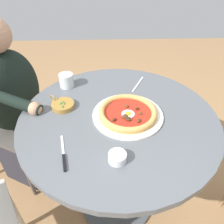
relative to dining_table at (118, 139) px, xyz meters
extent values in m
cube|color=#9E754C|center=(0.00, 0.00, -0.61)|extent=(6.00, 6.00, 0.02)
cylinder|color=#565B60|center=(0.00, 0.00, 0.14)|extent=(0.95, 0.95, 0.03)
cylinder|color=#4E5257|center=(0.00, 0.00, -0.23)|extent=(0.08, 0.08, 0.71)
cylinder|color=#4E5257|center=(0.00, 0.00, -0.59)|extent=(0.48, 0.48, 0.02)
cylinder|color=white|center=(0.00, 0.04, 0.16)|extent=(0.34, 0.34, 0.01)
cylinder|color=tan|center=(0.00, 0.04, 0.17)|extent=(0.28, 0.28, 0.01)
torus|color=tan|center=(0.00, 0.04, 0.18)|extent=(0.28, 0.28, 0.03)
cylinder|color=red|center=(0.00, 0.04, 0.17)|extent=(0.26, 0.26, 0.00)
cylinder|color=white|center=(0.01, 0.04, 0.18)|extent=(0.06, 0.06, 0.00)
ellipsoid|color=yellow|center=(0.01, 0.04, 0.18)|extent=(0.03, 0.03, 0.02)
ellipsoid|color=brown|center=(0.10, 0.09, 0.18)|extent=(0.03, 0.03, 0.01)
ellipsoid|color=#4C2D19|center=(0.07, 0.09, 0.18)|extent=(0.03, 0.02, 0.01)
ellipsoid|color=brown|center=(0.05, 0.05, 0.18)|extent=(0.02, 0.02, 0.01)
ellipsoid|color=brown|center=(-0.04, 0.04, 0.18)|extent=(0.03, 0.02, 0.01)
ellipsoid|color=#3D2314|center=(-0.02, 0.09, 0.18)|extent=(0.02, 0.02, 0.01)
ellipsoid|color=brown|center=(0.01, 0.10, 0.18)|extent=(0.02, 0.02, 0.01)
ellipsoid|color=#3D2314|center=(0.06, -0.02, 0.18)|extent=(0.03, 0.02, 0.01)
ellipsoid|color=#4C2D19|center=(0.03, 0.03, 0.18)|extent=(0.04, 0.04, 0.01)
ellipsoid|color=#3D2314|center=(0.05, 0.04, 0.18)|extent=(0.04, 0.04, 0.01)
ellipsoid|color=#2D6B28|center=(0.02, 0.11, 0.18)|extent=(0.01, 0.01, 0.00)
ellipsoid|color=#2D6B28|center=(0.01, 0.04, 0.18)|extent=(0.01, 0.01, 0.00)
ellipsoid|color=#2D6B28|center=(-0.06, -0.04, 0.18)|extent=(0.01, 0.01, 0.00)
cylinder|color=silver|center=(-0.27, -0.28, 0.19)|extent=(0.08, 0.08, 0.08)
cylinder|color=silver|center=(-0.27, -0.28, 0.16)|extent=(0.07, 0.07, 0.02)
cube|color=silver|center=(0.18, -0.24, 0.16)|extent=(0.11, 0.03, 0.00)
cube|color=black|center=(0.27, -0.22, 0.16)|extent=(0.08, 0.03, 0.01)
cylinder|color=white|center=(0.27, -0.02, 0.17)|extent=(0.07, 0.07, 0.04)
cylinder|color=olive|center=(0.27, -0.02, 0.18)|extent=(0.06, 0.06, 0.01)
cylinder|color=olive|center=(-0.08, -0.27, 0.17)|extent=(0.11, 0.11, 0.02)
torus|color=olive|center=(-0.12, -0.33, 0.19)|extent=(0.02, 0.03, 0.03)
ellipsoid|color=#516B2D|center=(-0.08, -0.28, 0.18)|extent=(0.02, 0.02, 0.02)
ellipsoid|color=#516B2D|center=(-0.09, -0.27, 0.18)|extent=(0.02, 0.02, 0.02)
ellipsoid|color=#516B2D|center=(-0.07, -0.27, 0.18)|extent=(0.02, 0.02, 0.02)
ellipsoid|color=#516B2D|center=(-0.05, -0.27, 0.18)|extent=(0.02, 0.02, 0.02)
cube|color=#BCBCC1|center=(-0.28, 0.13, 0.16)|extent=(0.16, 0.09, 0.00)
cube|color=#282833|center=(-0.31, -0.62, -0.38)|extent=(0.43, 0.40, 0.45)
ellipsoid|color=black|center=(-0.31, -0.62, 0.10)|extent=(0.45, 0.37, 0.51)
cylinder|color=black|center=(-0.08, -0.50, 0.19)|extent=(0.15, 0.27, 0.09)
sphere|color=tan|center=(-0.04, -0.40, 0.17)|extent=(0.07, 0.07, 0.07)
cube|color=#504A45|center=(-0.33, -0.66, -0.14)|extent=(0.58, 0.58, 0.02)
cylinder|color=#4C4742|center=(-0.07, -0.57, -0.38)|extent=(0.02, 0.02, 0.45)
cylinder|color=#4C4742|center=(-0.42, -0.40, -0.38)|extent=(0.02, 0.02, 0.45)
cylinder|color=#4C4742|center=(-0.59, -0.75, -0.38)|extent=(0.02, 0.02, 0.45)
cylinder|color=#B7B2A8|center=(0.16, -0.59, -0.37)|extent=(0.02, 0.02, 0.46)
camera|label=1|loc=(0.81, -0.06, 0.83)|focal=35.40mm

